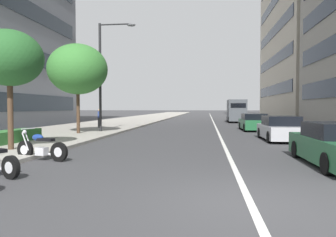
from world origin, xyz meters
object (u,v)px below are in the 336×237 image
(street_tree_near_plaza_corner, at_px, (9,58))
(pedestrian_on_plaza, at_px, (99,118))
(car_far_down_avenue, at_px, (254,122))
(delivery_van_ahead, at_px, (236,110))
(car_approaching_light, at_px, (280,129))
(street_lamp_with_banners, at_px, (106,66))
(street_tree_by_lamp_post, at_px, (78,69))
(motorcycle_nearest_camera, at_px, (41,148))

(street_tree_near_plaza_corner, relative_size, pedestrian_on_plaza, 3.03)
(car_far_down_avenue, distance_m, delivery_van_ahead, 13.92)
(car_approaching_light, relative_size, street_lamp_with_banners, 0.55)
(car_approaching_light, distance_m, street_tree_by_lamp_post, 13.10)
(pedestrian_on_plaza, bearing_deg, motorcycle_nearest_camera, -95.12)
(motorcycle_nearest_camera, bearing_deg, street_tree_near_plaza_corner, -20.20)
(car_far_down_avenue, relative_size, street_tree_by_lamp_post, 0.72)
(car_far_down_avenue, distance_m, pedestrian_on_plaza, 12.79)
(street_tree_near_plaza_corner, height_order, street_tree_by_lamp_post, street_tree_by_lamp_post)
(street_tree_near_plaza_corner, distance_m, street_tree_by_lamp_post, 8.02)
(street_tree_by_lamp_post, relative_size, pedestrian_on_plaza, 3.69)
(car_approaching_light, bearing_deg, pedestrian_on_plaza, 59.18)
(car_far_down_avenue, xyz_separation_m, delivery_van_ahead, (13.89, 0.08, 0.84))
(car_far_down_avenue, bearing_deg, motorcycle_nearest_camera, 147.37)
(street_lamp_with_banners, height_order, street_tree_near_plaza_corner, street_lamp_with_banners)
(car_far_down_avenue, bearing_deg, car_approaching_light, -178.50)
(delivery_van_ahead, relative_size, street_tree_near_plaza_corner, 1.07)
(car_far_down_avenue, xyz_separation_m, street_lamp_with_banners, (-4.10, 10.84, 4.13))
(motorcycle_nearest_camera, xyz_separation_m, street_lamp_with_banners, (11.34, 1.39, 4.35))
(car_approaching_light, xyz_separation_m, pedestrian_on_plaza, (7.67, 13.14, 0.30))
(car_far_down_avenue, bearing_deg, pedestrian_on_plaza, 88.76)
(delivery_van_ahead, height_order, street_lamp_with_banners, street_lamp_with_banners)
(motorcycle_nearest_camera, xyz_separation_m, car_approaching_light, (7.79, -9.80, 0.22))
(car_approaching_light, xyz_separation_m, delivery_van_ahead, (21.54, 0.44, 0.84))
(car_far_down_avenue, height_order, pedestrian_on_plaza, pedestrian_on_plaza)
(delivery_van_ahead, height_order, pedestrian_on_plaza, delivery_van_ahead)
(car_far_down_avenue, relative_size, delivery_van_ahead, 0.82)
(street_tree_near_plaza_corner, relative_size, street_tree_by_lamp_post, 0.82)
(car_approaching_light, bearing_deg, street_tree_by_lamp_post, 81.83)
(motorcycle_nearest_camera, xyz_separation_m, delivery_van_ahead, (29.33, -9.36, 1.06))
(car_approaching_light, relative_size, delivery_van_ahead, 0.82)
(motorcycle_nearest_camera, height_order, car_approaching_light, car_approaching_light)
(delivery_van_ahead, distance_m, street_tree_by_lamp_post, 23.40)
(street_lamp_with_banners, height_order, street_tree_by_lamp_post, street_lamp_with_banners)
(car_approaching_light, xyz_separation_m, street_lamp_with_banners, (3.55, 11.20, 4.13))
(street_lamp_with_banners, xyz_separation_m, pedestrian_on_plaza, (4.12, 1.94, -3.84))
(street_lamp_with_banners, xyz_separation_m, street_tree_near_plaza_corner, (-9.87, 0.72, -0.98))
(car_far_down_avenue, relative_size, pedestrian_on_plaza, 2.66)
(delivery_van_ahead, bearing_deg, car_far_down_avenue, -179.13)
(car_approaching_light, distance_m, car_far_down_avenue, 7.66)
(car_far_down_avenue, height_order, street_tree_by_lamp_post, street_tree_by_lamp_post)
(street_tree_near_plaza_corner, bearing_deg, street_tree_by_lamp_post, 3.90)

